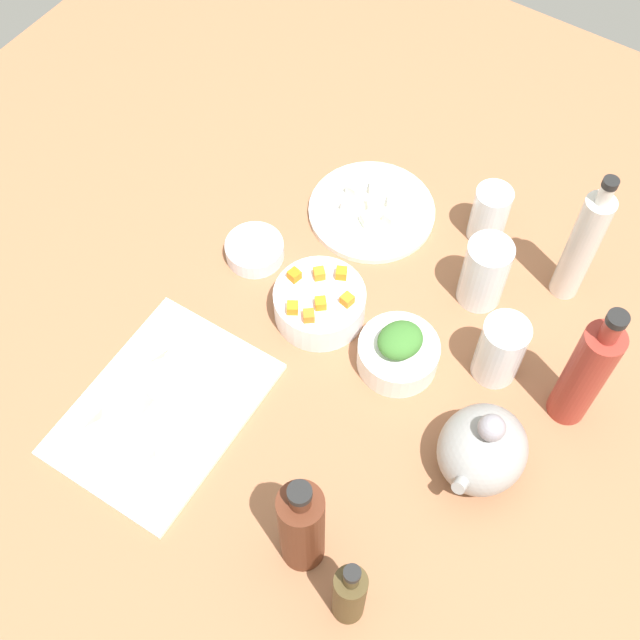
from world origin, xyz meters
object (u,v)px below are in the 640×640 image
at_px(bowl_carrots, 320,304).
at_px(bottle_3, 302,527).
at_px(bottle_1, 349,595).
at_px(bowl_greens, 398,354).
at_px(drinking_glass_2, 484,273).
at_px(drinking_glass_1, 490,214).
at_px(plate_tofu, 372,211).
at_px(bottle_0, 582,246).
at_px(bowl_small_side, 255,250).
at_px(teapot, 482,449).
at_px(bottle_2, 586,373).
at_px(drinking_glass_0, 500,350).
at_px(cutting_board, 163,409).

relative_size(bowl_carrots, bottle_3, 0.63).
bearing_deg(bottle_1, bowl_greens, -159.15).
height_order(bottle_3, drinking_glass_2, bottle_3).
relative_size(bottle_1, drinking_glass_1, 1.69).
bearing_deg(plate_tofu, bottle_0, 96.54).
xyz_separation_m(bottle_3, drinking_glass_1, (-0.65, -0.05, -0.05)).
xyz_separation_m(bottle_0, drinking_glass_2, (0.09, -0.12, -0.05)).
xyz_separation_m(bowl_carrots, bowl_small_side, (-0.04, -0.16, -0.01)).
distance_m(bowl_carrots, teapot, 0.36).
height_order(bowl_carrots, bottle_2, bottle_2).
xyz_separation_m(bowl_carrots, drinking_glass_1, (-0.30, 0.15, 0.03)).
relative_size(bottle_2, bottle_3, 1.12).
distance_m(bottle_3, drinking_glass_2, 0.53).
bearing_deg(bottle_3, bottle_0, 169.05).
bearing_deg(bottle_0, bowl_carrots, -49.57).
bearing_deg(bowl_carrots, drinking_glass_1, 153.16).
distance_m(bowl_carrots, bottle_3, 0.41).
bearing_deg(drinking_glass_0, cutting_board, -48.65).
distance_m(bottle_0, drinking_glass_0, 0.22).
bearing_deg(bowl_greens, bottle_1, 20.85).
xyz_separation_m(bowl_carrots, teapot, (0.10, 0.35, 0.03)).
height_order(bowl_carrots, bottle_1, bottle_1).
xyz_separation_m(teapot, drinking_glass_2, (-0.28, -0.14, 0.00)).
bearing_deg(bowl_greens, bottle_3, 7.52).
relative_size(plate_tofu, drinking_glass_0, 1.81).
xyz_separation_m(teapot, drinking_glass_0, (-0.16, -0.05, 0.00)).
distance_m(plate_tofu, bottle_1, 0.70).
relative_size(bottle_0, drinking_glass_1, 2.47).
xyz_separation_m(bowl_small_side, drinking_glass_0, (-0.03, 0.46, 0.05)).
xyz_separation_m(bottle_2, drinking_glass_0, (0.00, -0.13, -0.05)).
xyz_separation_m(plate_tofu, drinking_glass_0, (0.17, 0.33, 0.06)).
relative_size(bottle_0, drinking_glass_0, 2.18).
bearing_deg(bottle_1, teapot, 170.10).
bearing_deg(bowl_greens, bowl_small_side, -98.47).
height_order(cutting_board, bowl_small_side, bowl_small_side).
height_order(teapot, bottle_1, bottle_1).
relative_size(plate_tofu, bottle_2, 0.84).
height_order(bowl_carrots, bowl_small_side, bowl_carrots).
bearing_deg(teapot, bowl_small_side, -104.81).
bearing_deg(drinking_glass_1, drinking_glass_2, 22.96).
relative_size(bowl_carrots, bottle_2, 0.56).
xyz_separation_m(bottle_0, bottle_2, (0.21, 0.10, -0.00)).
relative_size(cutting_board, bowl_greens, 2.54).
bearing_deg(bowl_small_side, bottle_3, 43.28).
distance_m(bottle_0, bottle_3, 0.63).
xyz_separation_m(plate_tofu, bowl_greens, (0.24, 0.20, 0.02)).
height_order(bowl_greens, bowl_carrots, bowl_carrots).
height_order(teapot, drinking_glass_0, teapot).
bearing_deg(bottle_3, bowl_carrots, -149.89).
bearing_deg(bowl_carrots, bottle_1, 38.10).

